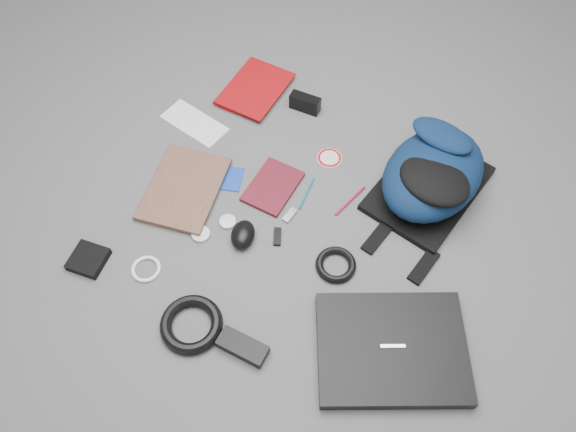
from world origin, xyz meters
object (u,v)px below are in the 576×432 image
at_px(pouch, 88,259).
at_px(comic_book, 153,181).
at_px(laptop, 392,349).
at_px(textbook_red, 232,80).
at_px(backpack, 433,174).
at_px(dvd_case, 273,187).
at_px(power_brick, 243,347).
at_px(compact_camera, 305,103).
at_px(mouse, 243,235).

bearing_deg(pouch, comic_book, 88.02).
height_order(laptop, pouch, laptop).
bearing_deg(textbook_red, comic_book, -88.51).
height_order(backpack, textbook_red, backpack).
relative_size(dvd_case, power_brick, 1.39).
bearing_deg(compact_camera, comic_book, -122.23).
bearing_deg(laptop, pouch, 162.13).
relative_size(backpack, pouch, 4.36).
height_order(backpack, comic_book, backpack).
height_order(laptop, power_brick, laptop).
xyz_separation_m(mouse, power_brick, (0.16, -0.29, -0.01)).
distance_m(laptop, compact_camera, 0.87).
bearing_deg(pouch, compact_camera, 69.28).
distance_m(textbook_red, pouch, 0.79).
height_order(textbook_red, power_brick, power_brick).
bearing_deg(comic_book, dvd_case, 13.21).
relative_size(textbook_red, mouse, 2.62).
bearing_deg(mouse, laptop, -30.37).
distance_m(laptop, comic_book, 0.87).
xyz_separation_m(laptop, dvd_case, (-0.51, 0.32, -0.01)).
height_order(compact_camera, mouse, compact_camera).
bearing_deg(backpack, laptop, -69.73).
distance_m(textbook_red, dvd_case, 0.47).
bearing_deg(power_brick, laptop, 26.51).
bearing_deg(dvd_case, power_brick, -69.03).
bearing_deg(backpack, pouch, -128.11).
xyz_separation_m(comic_book, mouse, (0.35, -0.05, 0.01)).
bearing_deg(textbook_red, laptop, -35.80).
xyz_separation_m(textbook_red, dvd_case, (0.33, -0.34, -0.01)).
xyz_separation_m(laptop, textbook_red, (-0.84, 0.66, -0.01)).
distance_m(textbook_red, compact_camera, 0.28).
bearing_deg(pouch, power_brick, -3.61).
xyz_separation_m(laptop, mouse, (-0.50, 0.13, 0.01)).
xyz_separation_m(compact_camera, power_brick, (0.21, -0.83, -0.01)).
height_order(comic_book, compact_camera, compact_camera).
bearing_deg(textbook_red, power_brick, -56.61).
height_order(dvd_case, pouch, pouch).
relative_size(backpack, laptop, 1.09).
distance_m(backpack, mouse, 0.59).
height_order(comic_book, mouse, mouse).
bearing_deg(dvd_case, textbook_red, 137.04).
height_order(comic_book, pouch, pouch).
bearing_deg(power_brick, dvd_case, 109.59).
height_order(textbook_red, compact_camera, compact_camera).
height_order(laptop, mouse, mouse).
height_order(laptop, comic_book, laptop).
xyz_separation_m(dvd_case, mouse, (0.01, -0.20, 0.02)).
bearing_deg(mouse, compact_camera, 79.70).
height_order(compact_camera, power_brick, compact_camera).
height_order(comic_book, dvd_case, comic_book).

